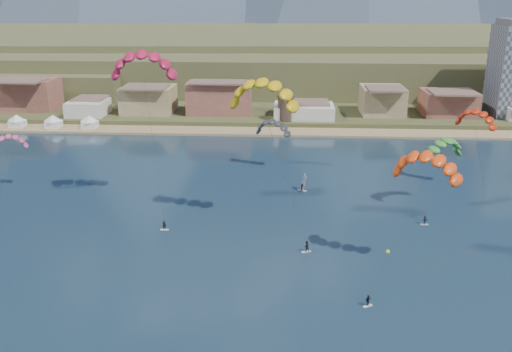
# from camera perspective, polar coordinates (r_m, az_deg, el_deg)

# --- Properties ---
(ground) EXTENTS (2400.00, 2400.00, 0.00)m
(ground) POSITION_cam_1_polar(r_m,az_deg,el_deg) (79.73, -1.37, -14.24)
(ground) COLOR black
(ground) RESTS_ON ground
(beach) EXTENTS (2200.00, 12.00, 0.90)m
(beach) POSITION_cam_1_polar(r_m,az_deg,el_deg) (178.16, 1.38, 4.56)
(beach) COLOR tan
(beach) RESTS_ON ground
(land) EXTENTS (2200.00, 900.00, 4.00)m
(land) POSITION_cam_1_polar(r_m,az_deg,el_deg) (628.34, 2.88, 14.53)
(land) COLOR #4E4C2A
(land) RESTS_ON ground
(foothills) EXTENTS (940.00, 210.00, 18.00)m
(foothills) POSITION_cam_1_polar(r_m,az_deg,el_deg) (301.69, 6.60, 11.89)
(foothills) COLOR brown
(foothills) RESTS_ON ground
(town) EXTENTS (400.00, 24.00, 12.00)m
(town) POSITION_cam_1_polar(r_m,az_deg,el_deg) (197.44, -10.23, 7.95)
(town) COLOR silver
(town) RESTS_ON ground
(watchtower) EXTENTS (5.82, 5.82, 8.60)m
(watchtower) POSITION_cam_1_polar(r_m,az_deg,el_deg) (184.53, 3.05, 6.98)
(watchtower) COLOR #47382D
(watchtower) RESTS_ON ground
(beach_tents) EXTENTS (43.40, 6.40, 5.00)m
(beach_tents) POSITION_cam_1_polar(r_m,az_deg,el_deg) (195.30, -21.69, 5.54)
(beach_tents) COLOR white
(beach_tents) RESTS_ON ground
(kitesurfer_red) EXTENTS (13.67, 14.73, 33.77)m
(kitesurfer_red) POSITION_cam_1_polar(r_m,az_deg,el_deg) (110.98, -11.44, 11.50)
(kitesurfer_red) COLOR silver
(kitesurfer_red) RESTS_ON ground
(kitesurfer_yellow) EXTENTS (16.00, 15.14, 30.22)m
(kitesurfer_yellow) POSITION_cam_1_polar(r_m,az_deg,el_deg) (99.73, 0.77, 8.79)
(kitesurfer_yellow) COLOR silver
(kitesurfer_yellow) RESTS_ON ground
(kitesurfer_orange) EXTENTS (16.27, 17.66, 23.37)m
(kitesurfer_orange) POSITION_cam_1_polar(r_m,az_deg,el_deg) (89.41, 17.05, 1.47)
(kitesurfer_orange) COLOR silver
(kitesurfer_orange) RESTS_ON ground
(kitesurfer_green) EXTENTS (10.69, 14.16, 17.02)m
(kitesurfer_green) POSITION_cam_1_polar(r_m,az_deg,el_deg) (118.75, 18.61, 2.95)
(kitesurfer_green) COLOR silver
(kitesurfer_green) RESTS_ON ground
(distant_kite_pink) EXTENTS (8.37, 6.97, 15.08)m
(distant_kite_pink) POSITION_cam_1_polar(r_m,az_deg,el_deg) (133.41, -23.86, 3.43)
(distant_kite_pink) COLOR #262626
(distant_kite_pink) RESTS_ON ground
(distant_kite_dark) EXTENTS (10.15, 7.31, 14.75)m
(distant_kite_dark) POSITION_cam_1_polar(r_m,az_deg,el_deg) (139.42, 1.73, 5.24)
(distant_kite_dark) COLOR #262626
(distant_kite_dark) RESTS_ON ground
(distant_kite_orange) EXTENTS (9.70, 9.14, 19.64)m
(distant_kite_orange) POSITION_cam_1_polar(r_m,az_deg,el_deg) (133.91, 21.55, 5.76)
(distant_kite_orange) COLOR #262626
(distant_kite_orange) RESTS_ON ground
(windsurfer) EXTENTS (2.28, 2.40, 3.74)m
(windsurfer) POSITION_cam_1_polar(r_m,az_deg,el_deg) (126.11, 4.78, -0.99)
(windsurfer) COLOR silver
(windsurfer) RESTS_ON ground
(buoy) EXTENTS (0.69, 0.69, 0.69)m
(buoy) POSITION_cam_1_polar(r_m,az_deg,el_deg) (99.99, 13.29, -7.50)
(buoy) COLOR yellow
(buoy) RESTS_ON ground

